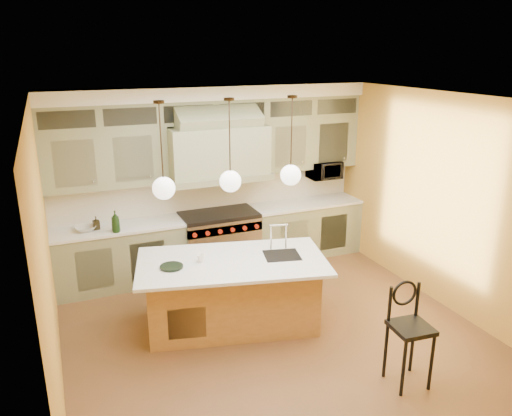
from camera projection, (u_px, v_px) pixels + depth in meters
name	position (u px, v px, depth m)	size (l,w,h in m)	color
floor	(275.00, 334.00, 6.26)	(5.00, 5.00, 0.00)	brown
ceiling	(278.00, 100.00, 5.38)	(5.00, 5.00, 0.00)	white
wall_back	(211.00, 177.00, 8.02)	(5.00, 5.00, 0.00)	gold
wall_front	(421.00, 333.00, 3.62)	(5.00, 5.00, 0.00)	gold
wall_left	(46.00, 259.00, 4.90)	(5.00, 5.00, 0.00)	gold
wall_right	(444.00, 202.00, 6.74)	(5.00, 5.00, 0.00)	gold
back_cabinetry	(216.00, 182.00, 7.79)	(5.00, 0.77, 2.90)	gray
range	(219.00, 241.00, 8.00)	(1.20, 0.74, 0.96)	silver
kitchen_island	(233.00, 291.00, 6.37)	(2.55, 1.74, 1.35)	olive
counter_stool	(409.00, 329.00, 5.20)	(0.43, 0.43, 1.13)	black
microwave	(324.00, 170.00, 8.51)	(0.54, 0.37, 0.30)	black
oil_bottle_a	(116.00, 222.00, 7.03)	(0.12, 0.12, 0.32)	black
oil_bottle_b	(96.00, 223.00, 7.16)	(0.09, 0.09, 0.20)	black
fruit_bowl	(85.00, 228.00, 7.12)	(0.30, 0.30, 0.07)	beige
cup	(201.00, 258.00, 6.13)	(0.10, 0.10, 0.09)	white
pendant_left	(164.00, 186.00, 5.62)	(0.26, 0.26, 1.11)	#2D2319
pendant_center	(230.00, 179.00, 5.92)	(0.26, 0.26, 1.11)	#2D2319
pendant_right	(291.00, 173.00, 6.21)	(0.26, 0.26, 1.11)	#2D2319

